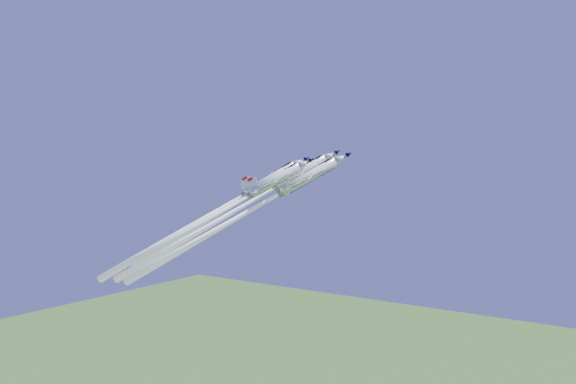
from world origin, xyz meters
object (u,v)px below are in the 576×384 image
Objects in this scene: jet_right at (223,211)px; jet_slot at (203,219)px; jet_left at (226,216)px; jet_lead at (237,218)px.

jet_slot reaches higher than jet_right.
jet_left is 12.88m from jet_right.
jet_right is 9.72m from jet_slot.
jet_left is 1.08× the size of jet_slot.
jet_right is at bearing 18.85° from jet_left.
jet_left is at bearing 153.60° from jet_slot.
jet_right is at bearing 46.37° from jet_slot.
jet_left reaches higher than jet_lead.
jet_lead is 10.14m from jet_left.
jet_slot is at bearing -109.60° from jet_lead.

